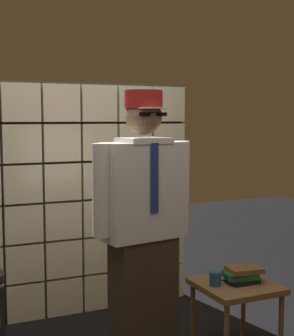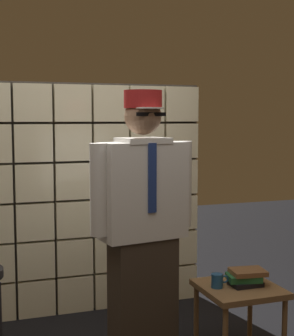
{
  "view_description": "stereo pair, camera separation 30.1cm",
  "coord_description": "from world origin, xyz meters",
  "views": [
    {
      "loc": [
        -1.11,
        -2.69,
        1.66
      ],
      "look_at": [
        0.27,
        0.33,
        1.34
      ],
      "focal_mm": 54.77,
      "sensor_mm": 36.0,
      "label": 1
    },
    {
      "loc": [
        -0.83,
        -2.81,
        1.66
      ],
      "look_at": [
        0.27,
        0.33,
        1.34
      ],
      "focal_mm": 54.77,
      "sensor_mm": 36.0,
      "label": 2
    }
  ],
  "objects": [
    {
      "name": "side_table",
      "position": [
        0.9,
        0.21,
        0.45
      ],
      "size": [
        0.52,
        0.52,
        0.52
      ],
      "color": "brown",
      "rests_on": "ground"
    },
    {
      "name": "book_stack",
      "position": [
        0.94,
        0.21,
        0.57
      ],
      "size": [
        0.28,
        0.21,
        0.11
      ],
      "color": "black",
      "rests_on": "side_table"
    },
    {
      "name": "glass_block_wall",
      "position": [
        0.0,
        1.46,
        0.97
      ],
      "size": [
        2.31,
        0.1,
        1.98
      ],
      "color": "beige",
      "rests_on": "ground"
    },
    {
      "name": "standing_person",
      "position": [
        0.23,
        0.3,
        0.96
      ],
      "size": [
        0.74,
        0.35,
        1.84
      ],
      "rotation": [
        0.0,
        0.0,
        0.16
      ],
      "color": "#382D23",
      "rests_on": "ground"
    },
    {
      "name": "coffee_mug",
      "position": [
        0.74,
        0.23,
        0.56
      ],
      "size": [
        0.13,
        0.08,
        0.09
      ],
      "color": "navy",
      "rests_on": "side_table"
    }
  ]
}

